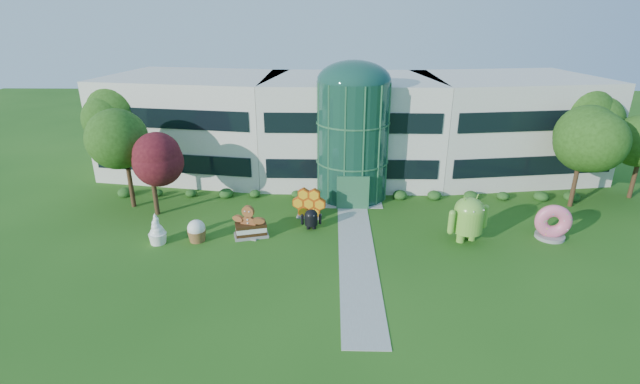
# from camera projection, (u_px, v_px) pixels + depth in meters

# --- Properties ---
(ground) EXTENTS (140.00, 140.00, 0.00)m
(ground) POSITION_uv_depth(u_px,v_px,m) (358.00, 265.00, 29.38)
(ground) COLOR #215114
(ground) RESTS_ON ground
(building) EXTENTS (46.00, 15.00, 9.30)m
(building) POSITION_uv_depth(u_px,v_px,m) (350.00, 127.00, 44.43)
(building) COLOR beige
(building) RESTS_ON ground
(atrium) EXTENTS (6.00, 6.00, 9.80)m
(atrium) POSITION_uv_depth(u_px,v_px,m) (352.00, 141.00, 38.76)
(atrium) COLOR #194738
(atrium) RESTS_ON ground
(walkway) EXTENTS (2.40, 20.00, 0.04)m
(walkway) POSITION_uv_depth(u_px,v_px,m) (357.00, 250.00, 31.23)
(walkway) COLOR #9E9E93
(walkway) RESTS_ON ground
(tree_red) EXTENTS (4.00, 4.00, 6.00)m
(tree_red) POSITION_uv_depth(u_px,v_px,m) (153.00, 179.00, 35.63)
(tree_red) COLOR #3F0C14
(tree_red) RESTS_ON ground
(trees_backdrop) EXTENTS (52.00, 8.00, 8.40)m
(trees_backdrop) POSITION_uv_depth(u_px,v_px,m) (352.00, 145.00, 39.94)
(trees_backdrop) COLOR #1F4210
(trees_backdrop) RESTS_ON ground
(android_green) EXTENTS (3.92, 3.30, 3.78)m
(android_green) POSITION_uv_depth(u_px,v_px,m) (469.00, 216.00, 31.82)
(android_green) COLOR #6EB038
(android_green) RESTS_ON ground
(android_black) EXTENTS (1.64, 1.16, 1.79)m
(android_black) POSITION_uv_depth(u_px,v_px,m) (311.00, 218.00, 33.93)
(android_black) COLOR black
(android_black) RESTS_ON ground
(donut) EXTENTS (2.67, 1.63, 2.60)m
(donut) POSITION_uv_depth(u_px,v_px,m) (553.00, 221.00, 32.43)
(donut) COLOR #DA5371
(donut) RESTS_ON ground
(gingerbread) EXTENTS (2.83, 1.62, 2.46)m
(gingerbread) POSITION_uv_depth(u_px,v_px,m) (249.00, 222.00, 32.53)
(gingerbread) COLOR brown
(gingerbread) RESTS_ON ground
(ice_cream_sandwich) EXTENTS (2.60, 1.79, 1.06)m
(ice_cream_sandwich) POSITION_uv_depth(u_px,v_px,m) (251.00, 230.00, 32.88)
(ice_cream_sandwich) COLOR black
(ice_cream_sandwich) RESTS_ON ground
(honeycomb) EXTENTS (2.85, 1.36, 2.15)m
(honeycomb) POSITION_uv_depth(u_px,v_px,m) (309.00, 204.00, 35.82)
(honeycomb) COLOR #F1A618
(honeycomb) RESTS_ON ground
(froyo) EXTENTS (1.71, 1.71, 2.24)m
(froyo) POSITION_uv_depth(u_px,v_px,m) (157.00, 229.00, 31.74)
(froyo) COLOR white
(froyo) RESTS_ON ground
(cupcake) EXTENTS (1.41, 1.41, 1.60)m
(cupcake) POSITION_uv_depth(u_px,v_px,m) (197.00, 231.00, 32.17)
(cupcake) COLOR white
(cupcake) RESTS_ON ground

